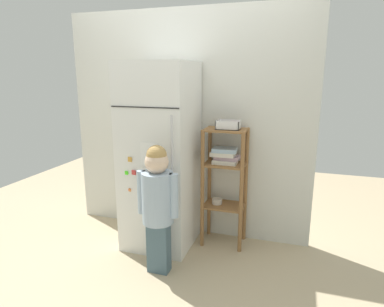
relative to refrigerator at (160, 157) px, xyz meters
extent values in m
plane|color=tan|center=(0.14, -0.02, -0.86)|extent=(6.00, 6.00, 0.00)
cube|color=silver|center=(0.14, 0.34, 0.25)|extent=(2.48, 0.03, 2.22)
cube|color=white|center=(0.00, 0.00, 0.00)|extent=(0.62, 0.61, 1.72)
cube|color=black|center=(0.00, -0.31, 0.49)|extent=(0.61, 0.01, 0.01)
cylinder|color=silver|center=(0.25, -0.33, 0.17)|extent=(0.02, 0.02, 0.53)
cube|color=white|center=(0.03, -0.31, 0.10)|extent=(0.15, 0.00, 0.20)
cube|color=gold|center=(0.18, -0.31, -0.24)|extent=(0.03, 0.02, 0.03)
cube|color=gold|center=(-0.15, -0.31, 0.04)|extent=(0.04, 0.02, 0.04)
cube|color=orange|center=(-0.17, -0.31, -0.24)|extent=(0.03, 0.02, 0.03)
cube|color=#E0257F|center=(-0.03, -0.31, -0.25)|extent=(0.04, 0.02, 0.04)
cube|color=#C63838|center=(-0.12, -0.31, -0.08)|extent=(0.04, 0.01, 0.04)
cube|color=#47EC1E|center=(-0.19, -0.31, -0.09)|extent=(0.03, 0.01, 0.03)
cube|color=#465F6D|center=(0.18, -0.48, -0.64)|extent=(0.18, 0.11, 0.44)
cylinder|color=#9EB2C6|center=(0.18, -0.48, -0.21)|extent=(0.25, 0.25, 0.42)
sphere|color=#9EB2C6|center=(0.18, -0.41, -0.01)|extent=(0.11, 0.11, 0.11)
sphere|color=beige|center=(0.18, -0.48, 0.09)|extent=(0.19, 0.19, 0.19)
sphere|color=tan|center=(0.18, -0.48, 0.14)|extent=(0.16, 0.16, 0.16)
cylinder|color=#9EB2C6|center=(0.04, -0.48, -0.18)|extent=(0.07, 0.07, 0.36)
cylinder|color=#9EB2C6|center=(0.32, -0.48, -0.18)|extent=(0.07, 0.07, 0.36)
cylinder|color=olive|center=(0.40, 0.04, -0.30)|extent=(0.04, 0.04, 1.13)
cylinder|color=olive|center=(0.76, 0.04, -0.30)|extent=(0.04, 0.04, 1.13)
cylinder|color=olive|center=(0.40, 0.29, -0.30)|extent=(0.04, 0.04, 1.13)
cylinder|color=olive|center=(0.76, 0.29, -0.30)|extent=(0.04, 0.04, 1.13)
cube|color=olive|center=(0.58, 0.16, 0.26)|extent=(0.38, 0.27, 0.02)
cube|color=olive|center=(0.58, 0.16, -0.07)|extent=(0.38, 0.27, 0.02)
cube|color=olive|center=(0.58, 0.16, -0.48)|extent=(0.38, 0.27, 0.02)
cube|color=silver|center=(0.58, 0.16, -0.04)|extent=(0.22, 0.16, 0.04)
cube|color=#B293A3|center=(0.60, 0.18, 0.00)|extent=(0.23, 0.17, 0.04)
cube|color=silver|center=(0.56, 0.16, 0.03)|extent=(0.22, 0.16, 0.04)
cube|color=#99B2C6|center=(0.58, 0.16, 0.07)|extent=(0.23, 0.17, 0.04)
cylinder|color=beige|center=(0.51, 0.16, -0.44)|extent=(0.10, 0.10, 0.05)
cube|color=white|center=(0.61, 0.15, 0.27)|extent=(0.21, 0.15, 0.01)
cube|color=white|center=(0.61, 0.08, 0.31)|extent=(0.21, 0.01, 0.08)
cube|color=white|center=(0.61, 0.22, 0.31)|extent=(0.21, 0.01, 0.08)
cube|color=white|center=(0.50, 0.15, 0.31)|extent=(0.01, 0.15, 0.08)
cube|color=white|center=(0.71, 0.15, 0.31)|extent=(0.01, 0.15, 0.08)
sphere|color=maroon|center=(0.64, 0.13, 0.31)|extent=(0.06, 0.06, 0.06)
camera|label=1|loc=(1.20, -2.77, 0.75)|focal=31.04mm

